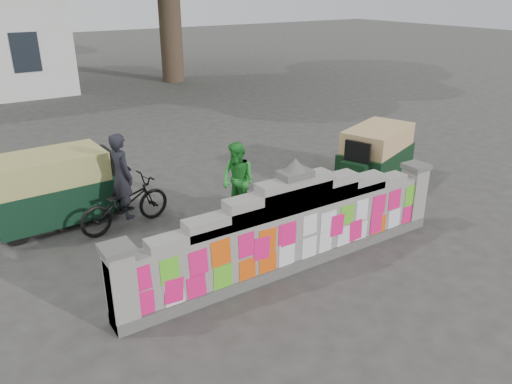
% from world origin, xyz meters
% --- Properties ---
extents(ground, '(100.00, 100.00, 0.00)m').
position_xyz_m(ground, '(0.00, 0.00, 0.00)').
color(ground, '#383533').
rests_on(ground, ground).
extents(parapet_wall, '(6.48, 0.44, 2.01)m').
position_xyz_m(parapet_wall, '(-0.00, -0.01, 0.75)').
color(parapet_wall, '#4C4C49').
rests_on(parapet_wall, ground).
extents(cyclist_bike, '(2.02, 0.99, 1.02)m').
position_xyz_m(cyclist_bike, '(-1.87, 3.12, 0.51)').
color(cyclist_bike, black).
rests_on(cyclist_bike, ground).
extents(cyclist_rider, '(0.51, 0.69, 1.73)m').
position_xyz_m(cyclist_rider, '(-1.87, 3.12, 0.86)').
color(cyclist_rider, black).
rests_on(cyclist_rider, ground).
extents(pedestrian, '(0.81, 0.92, 1.61)m').
position_xyz_m(pedestrian, '(0.32, 2.33, 0.80)').
color(pedestrian, green).
rests_on(pedestrian, ground).
extents(rickshaw_left, '(2.72, 1.34, 1.49)m').
position_xyz_m(rickshaw_left, '(-2.95, 4.09, 0.77)').
color(rickshaw_left, black).
rests_on(rickshaw_left, ground).
extents(rickshaw_right, '(2.56, 1.82, 1.38)m').
position_xyz_m(rickshaw_right, '(4.21, 2.19, 0.72)').
color(rickshaw_right, black).
rests_on(rickshaw_right, ground).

